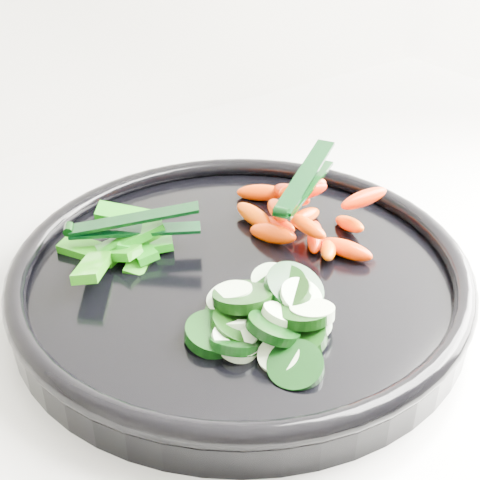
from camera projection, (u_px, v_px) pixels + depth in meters
veggie_tray at (240, 275)px, 0.55m from camera, size 0.44×0.44×0.04m
cucumber_pile at (264, 316)px, 0.48m from camera, size 0.13×0.13×0.04m
carrot_pile at (298, 212)px, 0.59m from camera, size 0.11×0.17×0.05m
pepper_pile at (121, 246)px, 0.57m from camera, size 0.11×0.11×0.04m
tong_carrot at (304, 183)px, 0.57m from camera, size 0.11×0.07×0.02m
tong_pepper at (130, 225)px, 0.56m from camera, size 0.11×0.07×0.02m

